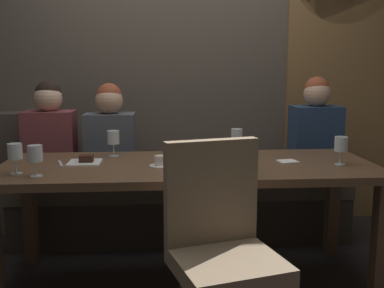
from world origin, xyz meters
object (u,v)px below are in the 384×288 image
at_px(wine_glass_center_back, 35,154).
at_px(fork_on_table, 60,163).
at_px(dining_table, 188,178).
at_px(espresso_cup, 160,162).
at_px(wine_glass_center_front, 237,137).
at_px(diner_bearded, 110,137).
at_px(banquette_bench, 182,210).
at_px(diner_redhead, 50,136).
at_px(wine_glass_near_right, 245,154).
at_px(wine_glass_near_left, 15,152).
at_px(chair_near_side, 220,237).
at_px(diner_far_end, 315,132).
at_px(wine_glass_far_left, 341,145).
at_px(wine_glass_end_left, 113,139).
at_px(dessert_plate, 85,161).

height_order(wine_glass_center_back, fork_on_table, wine_glass_center_back).
xyz_separation_m(dining_table, espresso_cup, (-0.17, -0.07, 0.11)).
xyz_separation_m(dining_table, wine_glass_center_front, (0.34, 0.30, 0.20)).
height_order(diner_bearded, fork_on_table, diner_bearded).
height_order(dining_table, banquette_bench, dining_table).
height_order(diner_redhead, wine_glass_near_right, diner_redhead).
relative_size(banquette_bench, wine_glass_near_left, 15.24).
xyz_separation_m(dining_table, chair_near_side, (0.10, -0.72, -0.09)).
xyz_separation_m(diner_far_end, espresso_cup, (-1.18, -0.77, -0.05)).
xyz_separation_m(chair_near_side, wine_glass_near_left, (-1.03, 0.53, 0.30)).
bearing_deg(dining_table, wine_glass_far_left, -5.67).
bearing_deg(fork_on_table, wine_glass_near_left, -144.90).
height_order(diner_bearded, wine_glass_end_left, diner_bearded).
xyz_separation_m(dining_table, wine_glass_far_left, (0.89, -0.09, 0.20)).
relative_size(chair_near_side, fork_on_table, 5.76).
relative_size(wine_glass_center_back, espresso_cup, 1.37).
bearing_deg(chair_near_side, wine_glass_center_back, 152.80).
distance_m(espresso_cup, dessert_plate, 0.46).
bearing_deg(dessert_plate, wine_glass_center_back, -123.42).
height_order(chair_near_side, diner_far_end, diner_far_end).
bearing_deg(wine_glass_center_front, wine_glass_far_left, -35.23).
distance_m(wine_glass_near_left, fork_on_table, 0.32).
relative_size(banquette_bench, diner_redhead, 3.29).
distance_m(dining_table, wine_glass_near_right, 0.46).
bearing_deg(fork_on_table, diner_bearded, 54.19).
height_order(banquette_bench, diner_redhead, diner_redhead).
bearing_deg(dining_table, diner_redhead, 143.03).
bearing_deg(dessert_plate, chair_near_side, -47.89).
distance_m(diner_bearded, wine_glass_near_right, 1.29).
relative_size(banquette_bench, fork_on_table, 14.71).
height_order(chair_near_side, wine_glass_near_right, chair_near_side).
bearing_deg(wine_glass_center_back, diner_redhead, 98.65).
bearing_deg(wine_glass_center_front, diner_far_end, 31.38).
height_order(wine_glass_near_left, dessert_plate, wine_glass_near_left).
bearing_deg(banquette_bench, espresso_cup, -102.25).
relative_size(banquette_bench, wine_glass_near_right, 15.24).
distance_m(wine_glass_center_back, fork_on_table, 0.33).
height_order(chair_near_side, diner_bearded, diner_bearded).
xyz_separation_m(diner_bearded, wine_glass_center_front, (0.87, -0.41, 0.05)).
relative_size(diner_bearded, wine_glass_end_left, 4.51).
relative_size(wine_glass_near_right, espresso_cup, 1.37).
bearing_deg(diner_far_end, fork_on_table, -159.44).
xyz_separation_m(chair_near_side, dessert_plate, (-0.70, 0.78, 0.20)).
bearing_deg(diner_bearded, wine_glass_near_left, -114.50).
bearing_deg(dessert_plate, dining_table, -5.02).
height_order(diner_bearded, wine_glass_center_front, diner_bearded).
relative_size(chair_near_side, wine_glass_far_left, 5.98).
height_order(diner_far_end, espresso_cup, diner_far_end).
distance_m(wine_glass_far_left, fork_on_table, 1.65).
height_order(wine_glass_center_back, wine_glass_near_left, same).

